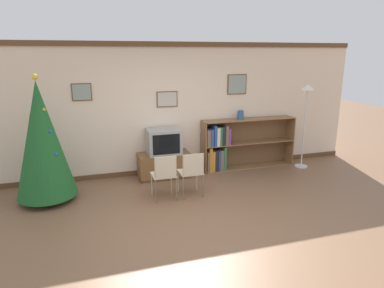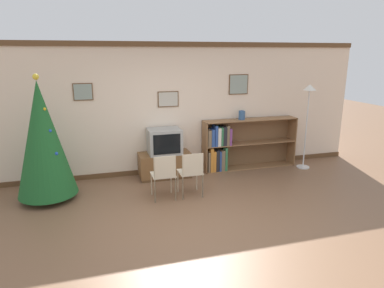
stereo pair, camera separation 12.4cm
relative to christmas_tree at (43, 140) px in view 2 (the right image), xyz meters
The scene contains 10 objects.
ground_plane 3.01m from the christmas_tree, 36.12° to the right, with size 24.00×24.00×0.00m, color brown.
wall_back 2.45m from the christmas_tree, 20.70° to the left, with size 8.73×0.11×2.70m.
christmas_tree is the anchor object (origin of this frame).
tv_console 2.39m from the christmas_tree, 13.80° to the left, with size 1.05×0.51×0.50m.
television 2.27m from the christmas_tree, 13.73° to the left, with size 0.66×0.50×0.51m.
folding_chair_left 2.11m from the christmas_tree, 16.96° to the right, with size 0.40×0.40×0.82m.
folding_chair_right 2.57m from the christmas_tree, 13.69° to the right, with size 0.40×0.40×0.82m.
bookshelf 3.79m from the christmas_tree, ahead, with size 2.11×0.36×1.09m.
vase 3.96m from the christmas_tree, ahead, with size 0.14×0.14×0.19m.
standing_lamp 5.28m from the christmas_tree, ahead, with size 0.28×0.28×1.84m.
Camera 2 is at (-1.41, -4.38, 2.48)m, focal length 32.00 mm.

